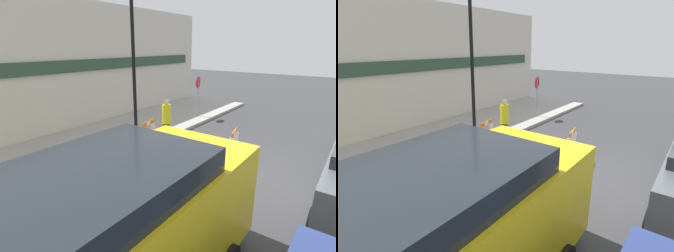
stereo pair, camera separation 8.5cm
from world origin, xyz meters
TOP-DOWN VIEW (x-y plane):
  - ground_plane at (0.00, 0.00)m, footprint 60.00×60.00m
  - sidewalk_slab at (0.00, 6.50)m, footprint 18.00×3.99m
  - storefront_facade at (0.00, 8.57)m, footprint 18.00×0.22m
  - streetlamp_post at (0.16, 5.47)m, footprint 0.44×0.44m
  - stop_sign at (4.39, 5.20)m, footprint 0.59×0.13m
  - barricade_0 at (0.43, 1.52)m, footprint 0.73×0.27m
  - barricade_1 at (-0.38, 4.35)m, footprint 0.80×0.29m
  - traffic_cone_0 at (-0.85, 1.66)m, footprint 0.30×0.30m
  - traffic_cone_1 at (0.77, 2.17)m, footprint 0.30×0.30m
  - traffic_cone_2 at (-1.93, 4.07)m, footprint 0.30×0.30m
  - person_worker at (0.52, 4.25)m, footprint 0.48×0.48m
  - work_van at (-5.39, 0.83)m, footprint 5.53×2.24m

SIDE VIEW (x-z plane):
  - ground_plane at x=0.00m, z-range 0.00..0.00m
  - sidewalk_slab at x=0.00m, z-range 0.00..0.14m
  - traffic_cone_1 at x=0.77m, z-range -0.01..0.44m
  - traffic_cone_2 at x=-1.93m, z-range -0.01..0.50m
  - traffic_cone_0 at x=-0.85m, z-range -0.01..0.66m
  - barricade_0 at x=0.43m, z-range 0.03..1.15m
  - barricade_1 at x=-0.38m, z-range 0.04..1.14m
  - person_worker at x=0.52m, z-range 0.07..1.82m
  - work_van at x=-5.39m, z-range 0.11..2.42m
  - stop_sign at x=4.39m, z-range 0.49..2.53m
  - storefront_facade at x=0.00m, z-range 0.00..5.50m
  - streetlamp_post at x=0.16m, z-range 0.96..7.09m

